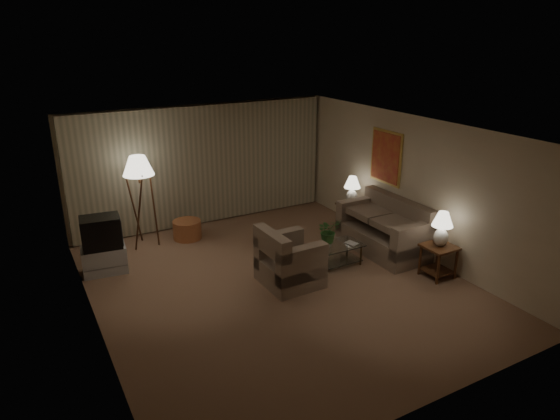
% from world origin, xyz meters
% --- Properties ---
extents(ground, '(7.00, 7.00, 0.00)m').
position_xyz_m(ground, '(0.00, 0.00, 0.00)').
color(ground, '#825D48').
rests_on(ground, ground).
extents(room_shell, '(6.04, 7.02, 2.72)m').
position_xyz_m(room_shell, '(0.02, 1.51, 1.75)').
color(room_shell, beige).
rests_on(room_shell, ground).
extents(sofa, '(1.91, 0.97, 0.84)m').
position_xyz_m(sofa, '(2.50, 0.20, 0.42)').
color(sofa, gray).
rests_on(sofa, ground).
extents(armchair, '(1.02, 0.97, 0.82)m').
position_xyz_m(armchair, '(0.21, -0.08, 0.41)').
color(armchair, gray).
rests_on(armchair, ground).
extents(side_table_near, '(0.54, 0.54, 0.60)m').
position_xyz_m(side_table_near, '(2.65, -1.15, 0.41)').
color(side_table_near, '#371E0F').
rests_on(side_table_near, ground).
extents(side_table_far, '(0.55, 0.46, 0.60)m').
position_xyz_m(side_table_far, '(2.65, 1.45, 0.41)').
color(side_table_far, '#371E0F').
rests_on(side_table_far, ground).
extents(table_lamp_near, '(0.37, 0.37, 0.64)m').
position_xyz_m(table_lamp_near, '(2.65, -1.15, 0.98)').
color(table_lamp_near, silver).
rests_on(table_lamp_near, side_table_near).
extents(table_lamp_far, '(0.36, 0.36, 0.62)m').
position_xyz_m(table_lamp_far, '(2.65, 1.45, 0.97)').
color(table_lamp_far, silver).
rests_on(table_lamp_far, side_table_far).
extents(coffee_table, '(1.06, 0.58, 0.41)m').
position_xyz_m(coffee_table, '(1.27, 0.10, 0.28)').
color(coffee_table, silver).
rests_on(coffee_table, ground).
extents(tv_cabinet, '(0.88, 0.66, 0.50)m').
position_xyz_m(tv_cabinet, '(-2.55, 1.93, 0.25)').
color(tv_cabinet, '#ADADB0').
rests_on(tv_cabinet, ground).
extents(crt_tv, '(0.79, 0.64, 0.58)m').
position_xyz_m(crt_tv, '(-2.55, 1.93, 0.79)').
color(crt_tv, black).
rests_on(crt_tv, tv_cabinet).
extents(floor_lamp, '(0.61, 0.61, 1.89)m').
position_xyz_m(floor_lamp, '(-1.59, 2.78, 0.99)').
color(floor_lamp, '#371E0F').
rests_on(floor_lamp, ground).
extents(ottoman, '(0.65, 0.65, 0.40)m').
position_xyz_m(ottoman, '(-0.71, 2.71, 0.20)').
color(ottoman, '#AF643B').
rests_on(ottoman, ground).
extents(vase, '(0.20, 0.20, 0.16)m').
position_xyz_m(vase, '(1.12, 0.10, 0.49)').
color(vase, white).
rests_on(vase, coffee_table).
extents(flowers, '(0.45, 0.40, 0.46)m').
position_xyz_m(flowers, '(1.12, 0.10, 0.81)').
color(flowers, '#3C7A36').
rests_on(flowers, vase).
extents(book, '(0.22, 0.26, 0.02)m').
position_xyz_m(book, '(1.52, 0.00, 0.42)').
color(book, olive).
rests_on(book, coffee_table).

